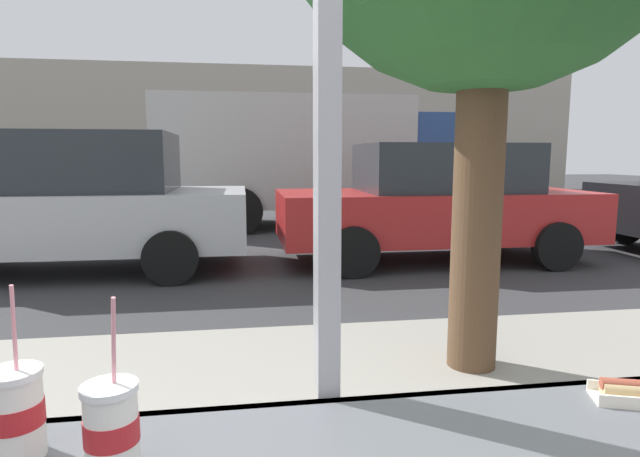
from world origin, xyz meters
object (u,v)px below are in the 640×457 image
object	(u,v)px
soda_cup_left	(15,412)
box_truck	(320,156)
soda_cup_right	(112,429)
parked_car_silver	(68,203)
parked_car_red	(436,202)

from	to	relation	value
soda_cup_left	box_truck	xyz separation A→B (m)	(2.08, 10.07, 0.46)
soda_cup_left	soda_cup_right	world-z (taller)	soda_cup_left
soda_cup_left	parked_car_silver	world-z (taller)	parked_car_silver
soda_cup_left	parked_car_silver	bearing A→B (deg)	106.48
parked_car_red	box_truck	world-z (taller)	box_truck
box_truck	parked_car_silver	bearing A→B (deg)	-133.97
parked_car_red	soda_cup_right	bearing A→B (deg)	-115.70
soda_cup_right	box_truck	bearing A→B (deg)	79.41
soda_cup_left	soda_cup_right	xyz separation A→B (m)	(0.18, -0.08, -0.00)
soda_cup_left	parked_car_red	size ratio (longest dim) A/B	0.07
soda_cup_right	box_truck	world-z (taller)	box_truck
parked_car_red	box_truck	xyz separation A→B (m)	(-1.05, 4.01, 0.65)
soda_cup_left	box_truck	world-z (taller)	box_truck
parked_car_silver	parked_car_red	distance (m)	4.93
soda_cup_right	parked_car_red	xyz separation A→B (m)	(2.95, 6.14, -0.19)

